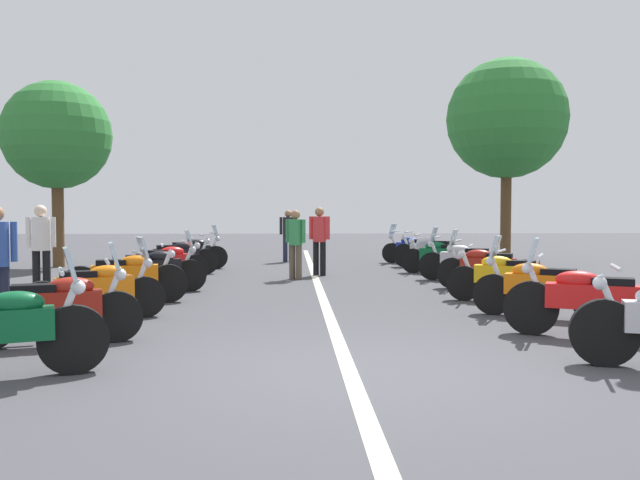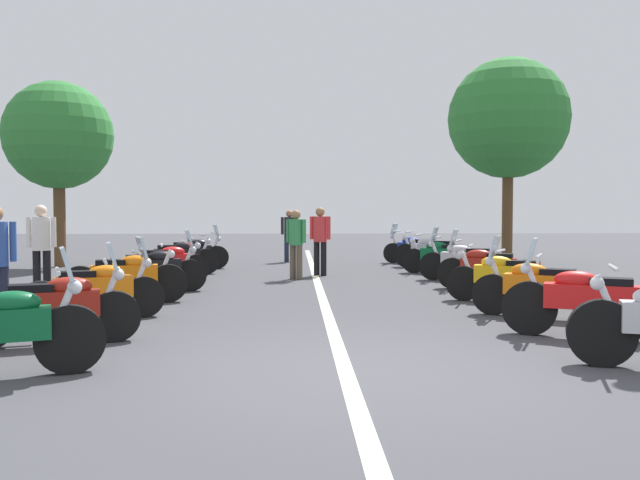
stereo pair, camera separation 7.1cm
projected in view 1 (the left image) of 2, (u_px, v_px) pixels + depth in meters
The scene contains 24 objects.
ground_plane at pixel (350, 373), 6.47m from camera, with size 80.00×80.00×0.00m, color #424247.
lane_centre_stripe at pixel (320, 291), 13.04m from camera, with size 26.89×0.16×0.01m, color beige.
motorcycle_left_row_1 at pixel (58, 306), 7.76m from camera, with size 0.85×1.93×1.19m.
motorcycle_left_row_2 at pixel (97, 289), 9.53m from camera, with size 1.01×1.88×1.19m.
motorcycle_left_row_3 at pixel (126, 277), 11.27m from camera, with size 0.72×2.06×1.01m.
motorcycle_left_row_4 at pixel (153, 269), 12.78m from camera, with size 0.84×2.06×1.20m.
motorcycle_left_row_5 at pixel (165, 263), 14.49m from camera, with size 1.00×1.86×0.98m.
motorcycle_left_row_6 at pixel (177, 256), 16.34m from camera, with size 0.91×2.00×1.00m.
motorcycle_left_row_7 at pixel (192, 252), 17.90m from camera, with size 0.84×1.95×1.20m.
motorcycle_right_row_1 at pixel (590, 300), 8.19m from camera, with size 1.07×1.98×1.23m.
motorcycle_right_row_2 at pixel (540, 286), 9.80m from camera, with size 1.10×1.85×1.20m.
motorcycle_right_row_3 at pixel (506, 276), 11.46m from camera, with size 0.98×1.98×0.98m.
motorcycle_right_row_4 at pixel (486, 267), 13.23m from camera, with size 1.03×1.90×1.20m.
motorcycle_right_row_5 at pixel (465, 260), 14.88m from camera, with size 1.05×2.03×1.21m.
motorcycle_right_row_6 at pixel (442, 256), 16.63m from camera, with size 1.02×1.99×0.99m.
motorcycle_right_row_7 at pixel (431, 251), 18.32m from camera, with size 1.21×1.98×1.01m.
motorcycle_right_row_8 at pixel (414, 248), 19.81m from camera, with size 1.14×1.85×1.19m.
traffic_cone_0 at pixel (539, 275), 13.24m from camera, with size 0.36×0.36×0.61m.
bystander_0 at pixel (296, 239), 15.28m from camera, with size 0.34×0.45×1.59m.
bystander_1 at pixel (319, 236), 16.16m from camera, with size 0.32×0.50×1.65m.
bystander_2 at pixel (288, 232), 20.56m from camera, with size 0.32×0.53×1.59m.
bystander_4 at pixel (41, 242), 12.43m from camera, with size 0.32×0.52×1.68m.
roadside_tree_0 at pixel (57, 136), 18.53m from camera, with size 2.98×2.98×5.15m.
roadside_tree_2 at pixel (507, 119), 20.15m from camera, with size 3.61×3.61×6.15m.
Camera 1 is at (-6.39, 0.56, 1.57)m, focal length 37.62 mm.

